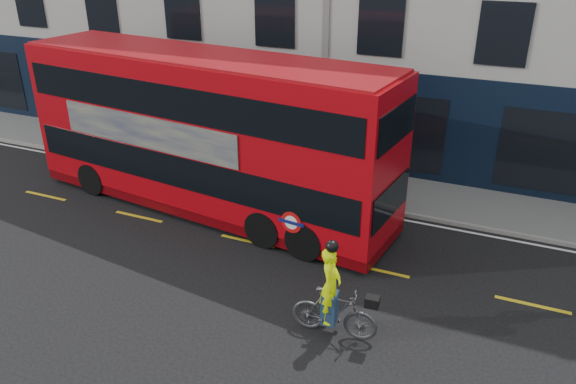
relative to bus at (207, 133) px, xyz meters
The scene contains 7 objects.
ground 4.63m from the bus, 54.66° to the right, with size 120.00×120.00×0.00m, color black.
pavement 4.79m from the bus, 57.04° to the left, with size 60.00×3.00×0.12m, color slate.
kerb 3.87m from the bus, 40.72° to the left, with size 60.00×0.12×0.13m, color gray.
road_edge_line 3.78m from the bus, 35.93° to the left, with size 58.00×0.10×0.01m, color silver.
lane_dashes 3.78m from the bus, 36.09° to the right, with size 58.00×0.12×0.01m, color gold, non-canonical shape.
bus is the anchor object (origin of this frame).
cyclist 7.74m from the bus, 37.92° to the right, with size 2.05×0.72×2.48m.
Camera 1 is at (6.90, -11.49, 8.58)m, focal length 35.00 mm.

